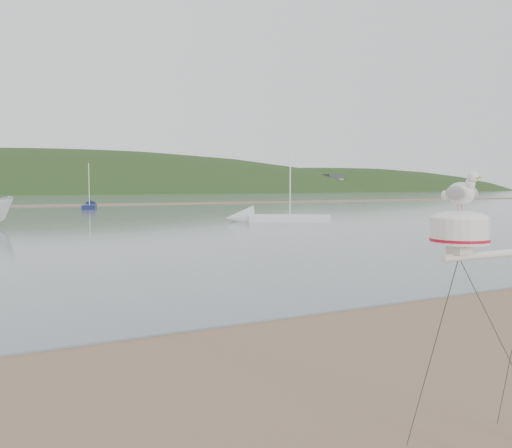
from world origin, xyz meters
name	(u,v)px	position (x,y,z in m)	size (l,w,h in m)	color
hill_ridge	(22,241)	(18.52, 235.00, -19.70)	(620.00, 180.00, 80.00)	#1C3214
sailboat_white_near	(262,218)	(17.56, 29.14, 0.30)	(7.23, 5.71, 7.43)	silver
sailboat_blue_far	(90,206)	(11.26, 58.08, 0.30)	(2.72, 5.65, 5.51)	#141946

